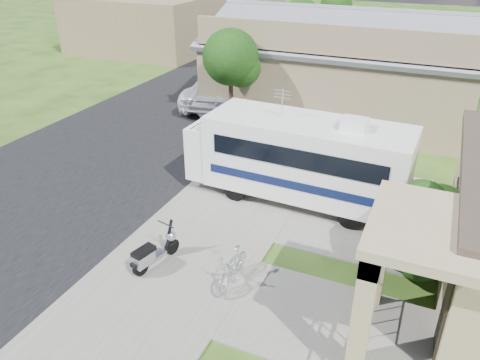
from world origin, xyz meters
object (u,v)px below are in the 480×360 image
at_px(bicycle, 233,270).
at_px(garden_hose, 353,312).
at_px(pickup_truck, 220,88).
at_px(motorhome, 299,156).
at_px(scooter, 153,253).
at_px(van, 266,56).
at_px(shrub, 419,230).

xyz_separation_m(bicycle, garden_hose, (3.04, 0.18, -0.41)).
bearing_deg(pickup_truck, motorhome, 120.04).
relative_size(scooter, bicycle, 1.02).
bearing_deg(pickup_truck, scooter, 98.62).
relative_size(bicycle, pickup_truck, 0.26).
bearing_deg(bicycle, van, 109.99).
xyz_separation_m(shrub, garden_hose, (-1.08, -2.01, -1.37)).
relative_size(motorhome, shrub, 2.58).
distance_m(shrub, van, 21.83).
xyz_separation_m(scooter, bicycle, (2.23, 0.21, -0.00)).
bearing_deg(scooter, pickup_truck, 121.74).
relative_size(motorhome, garden_hose, 21.35).
bearing_deg(pickup_truck, van, -96.88).
bearing_deg(motorhome, garden_hose, -56.16).
relative_size(shrub, scooter, 1.72).
distance_m(motorhome, shrub, 4.82).
height_order(scooter, van, van).
relative_size(bicycle, van, 0.28).
bearing_deg(bicycle, scooter, -173.24).
height_order(shrub, pickup_truck, shrub).
bearing_deg(scooter, van, 116.14).
xyz_separation_m(shrub, pickup_truck, (-10.79, 10.82, -0.60)).
bearing_deg(motorhome, bicycle, -89.36).
bearing_deg(van, shrub, -49.77).
xyz_separation_m(scooter, garden_hose, (5.27, 0.39, -0.41)).
relative_size(scooter, garden_hose, 4.80).
height_order(bicycle, van, van).
xyz_separation_m(scooter, pickup_truck, (-4.44, 13.22, 0.36)).
bearing_deg(scooter, garden_hose, 17.47).
relative_size(motorhome, scooter, 4.45).
distance_m(scooter, bicycle, 2.24).
xyz_separation_m(shrub, bicycle, (-4.12, -2.19, -0.96)).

